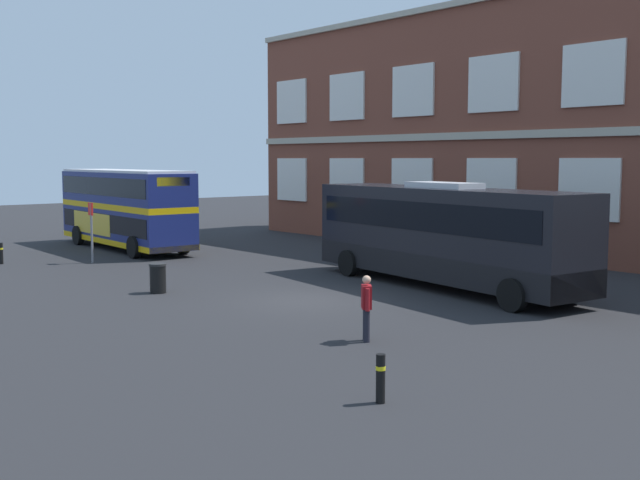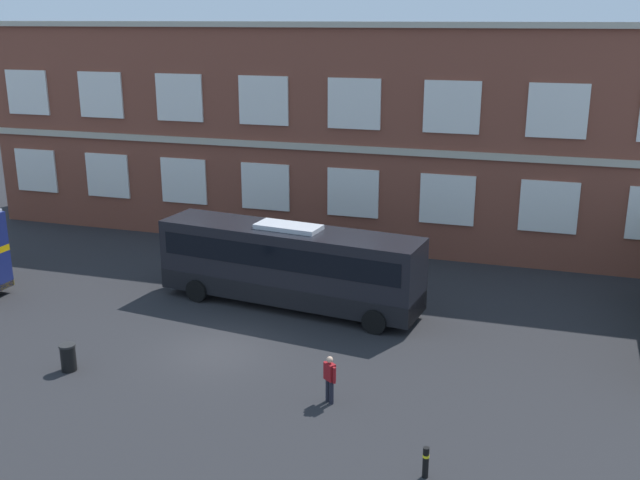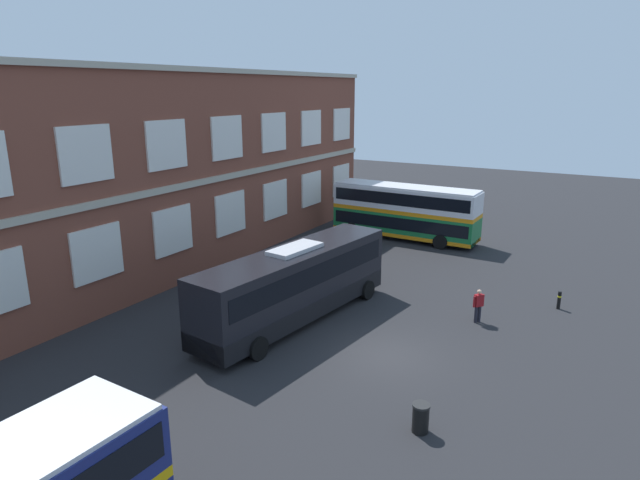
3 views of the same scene
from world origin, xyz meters
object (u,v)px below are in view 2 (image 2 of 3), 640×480
at_px(station_litter_bin, 68,357).
at_px(safety_bollard_east, 426,462).
at_px(waiting_passenger, 330,377).
at_px(touring_coach, 289,265).

bearing_deg(station_litter_bin, safety_bollard_east, -10.92).
height_order(waiting_passenger, station_litter_bin, waiting_passenger).
relative_size(waiting_passenger, station_litter_bin, 1.65).
xyz_separation_m(touring_coach, station_litter_bin, (-5.60, -8.44, -1.39)).
relative_size(touring_coach, safety_bollard_east, 12.87).
height_order(touring_coach, safety_bollard_east, touring_coach).
xyz_separation_m(station_litter_bin, safety_bollard_east, (13.65, -2.63, -0.03)).
bearing_deg(safety_bollard_east, waiting_passenger, 139.56).
bearing_deg(station_litter_bin, waiting_passenger, 3.52).
distance_m(touring_coach, safety_bollard_east, 13.76).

